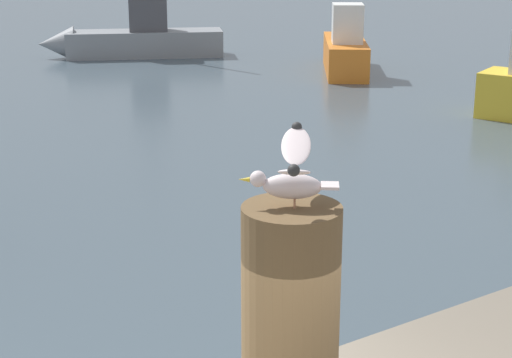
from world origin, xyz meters
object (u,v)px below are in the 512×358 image
seagull (292,174)px  boat_orange (345,49)px  boat_grey (130,38)px  mooring_post (290,320)px

seagull → boat_orange: size_ratio=0.16×
seagull → boat_grey: size_ratio=0.11×
seagull → boat_orange: 18.73m
boat_grey → boat_orange: (3.54, -5.03, 0.01)m
mooring_post → boat_orange: size_ratio=0.27×
boat_orange → seagull: bearing=-130.5°
seagull → boat_orange: (12.08, 14.13, -2.32)m
mooring_post → boat_grey: (8.54, 19.16, -1.71)m
mooring_post → seagull: (-0.00, 0.00, 0.62)m
seagull → boat_orange: bearing=49.5°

